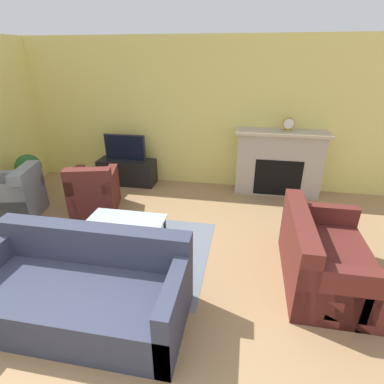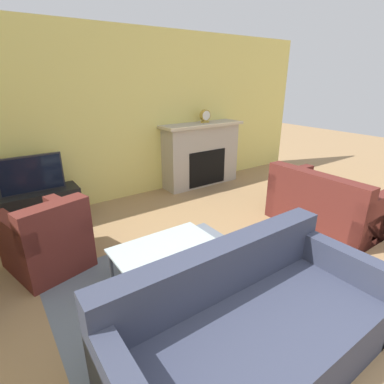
{
  "view_description": "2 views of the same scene",
  "coord_description": "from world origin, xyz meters",
  "px_view_note": "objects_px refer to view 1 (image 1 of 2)",
  "views": [
    {
      "loc": [
        1.29,
        -1.17,
        2.38
      ],
      "look_at": [
        0.62,
        2.46,
        0.68
      ],
      "focal_mm": 28.0,
      "sensor_mm": 36.0,
      "label": 1
    },
    {
      "loc": [
        -1.44,
        -0.25,
        1.96
      ],
      "look_at": [
        0.47,
        2.46,
        0.68
      ],
      "focal_mm": 28.0,
      "sensor_mm": 36.0,
      "label": 2
    }
  ],
  "objects_px": {
    "couch_loveseat": "(323,259)",
    "potted_plant": "(29,170)",
    "coffee_table": "(125,224)",
    "armchair_by_window": "(14,199)",
    "mantel_clock": "(289,124)",
    "tv": "(125,148)",
    "couch_sectional": "(82,291)",
    "armchair_accent": "(94,193)"
  },
  "relations": [
    {
      "from": "couch_loveseat",
      "to": "tv",
      "type": "bearing_deg",
      "value": 54.3
    },
    {
      "from": "couch_sectional",
      "to": "mantel_clock",
      "type": "bearing_deg",
      "value": 57.26
    },
    {
      "from": "couch_sectional",
      "to": "armchair_accent",
      "type": "bearing_deg",
      "value": 113.95
    },
    {
      "from": "potted_plant",
      "to": "mantel_clock",
      "type": "bearing_deg",
      "value": 11.62
    },
    {
      "from": "couch_sectional",
      "to": "armchair_by_window",
      "type": "height_order",
      "value": "same"
    },
    {
      "from": "tv",
      "to": "potted_plant",
      "type": "xyz_separation_m",
      "value": [
        -1.51,
        -0.84,
        -0.26
      ]
    },
    {
      "from": "coffee_table",
      "to": "potted_plant",
      "type": "xyz_separation_m",
      "value": [
        -2.32,
        1.27,
        0.12
      ]
    },
    {
      "from": "armchair_accent",
      "to": "potted_plant",
      "type": "xyz_separation_m",
      "value": [
        -1.41,
        0.35,
        0.18
      ]
    },
    {
      "from": "couch_sectional",
      "to": "coffee_table",
      "type": "height_order",
      "value": "couch_sectional"
    },
    {
      "from": "couch_sectional",
      "to": "armchair_accent",
      "type": "xyz_separation_m",
      "value": [
        -0.93,
        2.09,
        0.02
      ]
    },
    {
      "from": "tv",
      "to": "couch_sectional",
      "type": "relative_size",
      "value": 0.39
    },
    {
      "from": "mantel_clock",
      "to": "armchair_by_window",
      "type": "bearing_deg",
      "value": -158.15
    },
    {
      "from": "couch_loveseat",
      "to": "armchair_accent",
      "type": "xyz_separation_m",
      "value": [
        -3.34,
        1.14,
        0.01
      ]
    },
    {
      "from": "couch_loveseat",
      "to": "mantel_clock",
      "type": "height_order",
      "value": "mantel_clock"
    },
    {
      "from": "armchair_by_window",
      "to": "couch_loveseat",
      "type": "bearing_deg",
      "value": 66.42
    },
    {
      "from": "armchair_by_window",
      "to": "coffee_table",
      "type": "relative_size",
      "value": 0.96
    },
    {
      "from": "tv",
      "to": "coffee_table",
      "type": "xyz_separation_m",
      "value": [
        0.81,
        -2.11,
        -0.38
      ]
    },
    {
      "from": "tv",
      "to": "couch_sectional",
      "type": "distance_m",
      "value": 3.41
    },
    {
      "from": "couch_loveseat",
      "to": "potted_plant",
      "type": "distance_m",
      "value": 4.98
    },
    {
      "from": "couch_loveseat",
      "to": "mantel_clock",
      "type": "xyz_separation_m",
      "value": [
        -0.25,
        2.41,
        1.0
      ]
    },
    {
      "from": "couch_sectional",
      "to": "couch_loveseat",
      "type": "bearing_deg",
      "value": 21.35
    },
    {
      "from": "tv",
      "to": "armchair_by_window",
      "type": "relative_size",
      "value": 0.82
    },
    {
      "from": "mantel_clock",
      "to": "couch_loveseat",
      "type": "bearing_deg",
      "value": -84.05
    },
    {
      "from": "armchair_by_window",
      "to": "mantel_clock",
      "type": "distance_m",
      "value": 4.68
    },
    {
      "from": "couch_loveseat",
      "to": "armchair_by_window",
      "type": "distance_m",
      "value": 4.55
    },
    {
      "from": "armchair_accent",
      "to": "coffee_table",
      "type": "relative_size",
      "value": 0.92
    },
    {
      "from": "tv",
      "to": "armchair_by_window",
      "type": "distance_m",
      "value": 2.09
    },
    {
      "from": "armchair_accent",
      "to": "potted_plant",
      "type": "height_order",
      "value": "armchair_accent"
    },
    {
      "from": "mantel_clock",
      "to": "couch_sectional",
      "type": "bearing_deg",
      "value": -122.74
    },
    {
      "from": "couch_sectional",
      "to": "mantel_clock",
      "type": "xyz_separation_m",
      "value": [
        2.16,
        3.36,
        1.01
      ]
    },
    {
      "from": "armchair_accent",
      "to": "mantel_clock",
      "type": "height_order",
      "value": "mantel_clock"
    },
    {
      "from": "couch_sectional",
      "to": "coffee_table",
      "type": "relative_size",
      "value": 2.01
    },
    {
      "from": "couch_sectional",
      "to": "armchair_by_window",
      "type": "bearing_deg",
      "value": 141.54
    },
    {
      "from": "tv",
      "to": "couch_loveseat",
      "type": "height_order",
      "value": "tv"
    },
    {
      "from": "couch_loveseat",
      "to": "armchair_accent",
      "type": "bearing_deg",
      "value": 71.08
    },
    {
      "from": "couch_loveseat",
      "to": "potted_plant",
      "type": "relative_size",
      "value": 1.82
    },
    {
      "from": "couch_sectional",
      "to": "potted_plant",
      "type": "relative_size",
      "value": 2.65
    },
    {
      "from": "couch_sectional",
      "to": "potted_plant",
      "type": "xyz_separation_m",
      "value": [
        -2.34,
        2.43,
        0.2
      ]
    },
    {
      "from": "couch_loveseat",
      "to": "coffee_table",
      "type": "xyz_separation_m",
      "value": [
        -2.43,
        0.22,
        0.07
      ]
    },
    {
      "from": "tv",
      "to": "coffee_table",
      "type": "height_order",
      "value": "tv"
    },
    {
      "from": "tv",
      "to": "potted_plant",
      "type": "relative_size",
      "value": 1.04
    },
    {
      "from": "potted_plant",
      "to": "couch_sectional",
      "type": "bearing_deg",
      "value": -46.1
    }
  ]
}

